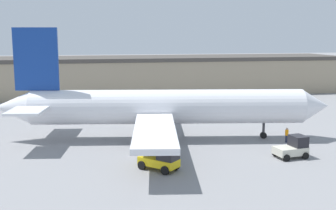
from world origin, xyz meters
name	(u,v)px	position (x,y,z in m)	size (l,w,h in m)	color
ground_plane	(168,139)	(0.00, 0.00, 0.00)	(400.00, 400.00, 0.00)	gray
terminal_building	(165,75)	(6.61, 36.45, 3.57)	(68.67, 13.52, 7.12)	gray
airplane	(159,108)	(-0.97, 0.16, 3.52)	(36.27, 31.34, 12.02)	white
ground_crew_worker	(287,135)	(12.04, -3.81, 0.86)	(0.35, 0.35, 1.60)	#1E2338
baggage_tug	(293,148)	(10.06, -8.97, 0.93)	(3.11, 2.40, 2.03)	beige
belt_loader_truck	(161,159)	(-2.63, -10.36, 0.98)	(3.48, 3.50, 2.05)	yellow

